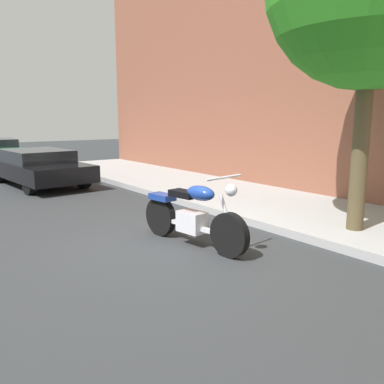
{
  "coord_description": "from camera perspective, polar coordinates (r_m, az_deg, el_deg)",
  "views": [
    {
      "loc": [
        4.85,
        -3.33,
        1.93
      ],
      "look_at": [
        0.07,
        0.2,
        0.83
      ],
      "focal_mm": 37.53,
      "sensor_mm": 36.0,
      "label": 1
    }
  ],
  "objects": [
    {
      "name": "sidewalk",
      "position": [
        8.34,
        16.51,
        -2.87
      ],
      "size": [
        22.99,
        3.0,
        0.14
      ],
      "primitive_type": "cube",
      "color": "#A3A3A3",
      "rests_on": "ground"
    },
    {
      "name": "ground_plane",
      "position": [
        6.19,
        -1.92,
        -7.71
      ],
      "size": [
        60.0,
        60.0,
        0.0
      ],
      "primitive_type": "plane",
      "color": "#303335"
    },
    {
      "name": "building_facade",
      "position": [
        9.73,
        24.27,
        19.33
      ],
      "size": [
        22.99,
        0.5,
        7.16
      ],
      "primitive_type": "cube",
      "color": "brown",
      "rests_on": "ground"
    },
    {
      "name": "parked_car_black",
      "position": [
        12.48,
        -20.98,
        3.42
      ],
      "size": [
        4.21,
        2.07,
        1.03
      ],
      "color": "black",
      "rests_on": "ground"
    },
    {
      "name": "motorcycle",
      "position": [
        6.12,
        0.02,
        -3.39
      ],
      "size": [
        2.14,
        0.7,
        1.14
      ],
      "color": "black",
      "rests_on": "ground"
    }
  ]
}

